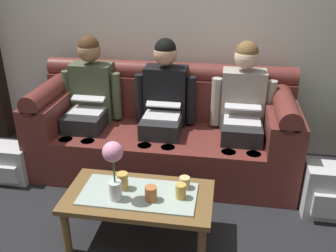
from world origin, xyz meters
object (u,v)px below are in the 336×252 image
at_px(person_right, 243,108).
at_px(cup_near_right, 185,183).
at_px(cup_near_left, 123,181).
at_px(cup_far_center, 151,193).
at_px(flower_vase, 114,163).
at_px(backpack_right, 325,192).
at_px(backpack_left, 12,163).
at_px(person_left, 90,99).
at_px(person_middle, 164,103).
at_px(cup_far_left, 181,191).
at_px(coffee_table, 139,200).
at_px(couch, 164,132).

xyz_separation_m(person_right, cup_near_right, (-0.40, -0.90, -0.23)).
distance_m(cup_near_left, cup_far_center, 0.24).
bearing_deg(flower_vase, cup_near_left, 83.75).
bearing_deg(backpack_right, backpack_left, 178.44).
bearing_deg(person_left, cup_near_left, -59.48).
bearing_deg(cup_near_right, cup_far_center, -138.97).
bearing_deg(person_right, cup_near_left, -129.87).
distance_m(person_middle, cup_far_left, 1.09).
bearing_deg(cup_far_center, coffee_table, 149.46).
height_order(person_left, cup_near_left, person_left).
height_order(cup_near_left, cup_near_right, cup_near_left).
bearing_deg(couch, backpack_left, -161.04).
xyz_separation_m(flower_vase, cup_far_center, (0.23, 0.03, -0.22)).
xyz_separation_m(couch, cup_far_left, (0.29, -1.03, 0.07)).
height_order(couch, cup_far_left, couch).
height_order(cup_near_left, backpack_right, cup_near_left).
bearing_deg(person_right, backpack_right, -38.22).
xyz_separation_m(couch, cup_near_right, (0.30, -0.91, 0.06)).
xyz_separation_m(person_left, cup_near_left, (0.58, -0.98, -0.21)).
relative_size(person_middle, flower_vase, 2.88).
height_order(person_middle, backpack_left, person_middle).
relative_size(coffee_table, cup_far_left, 9.82).
bearing_deg(cup_far_center, cup_near_right, 41.03).
height_order(person_right, backpack_right, person_right).
distance_m(couch, cup_far_center, 1.09).
distance_m(flower_vase, cup_far_left, 0.49).
xyz_separation_m(backpack_left, backpack_right, (2.67, -0.07, 0.04)).
bearing_deg(cup_far_left, backpack_left, 160.12).
bearing_deg(couch, cup_near_left, -96.97).
relative_size(coffee_table, backpack_left, 3.04).
bearing_deg(cup_far_left, person_left, 134.03).
distance_m(person_right, flower_vase, 1.39).
distance_m(person_left, person_middle, 0.70).
relative_size(person_left, coffee_table, 1.20).
height_order(person_middle, coffee_table, person_middle).
xyz_separation_m(couch, cup_far_center, (0.10, -1.08, 0.07)).
bearing_deg(backpack_right, couch, 158.94).
height_order(coffee_table, cup_near_right, cup_near_right).
xyz_separation_m(person_left, backpack_right, (2.06, -0.52, -0.45)).
xyz_separation_m(cup_far_center, backpack_left, (-1.41, 0.63, -0.28)).
bearing_deg(cup_near_right, person_middle, 108.47).
distance_m(cup_near_right, backpack_right, 1.15).
height_order(couch, backpack_left, couch).
distance_m(couch, person_middle, 0.29).
relative_size(couch, backpack_left, 7.04).
bearing_deg(cup_far_left, backpack_right, 25.38).
relative_size(person_middle, backpack_left, 3.66).
height_order(couch, coffee_table, couch).
relative_size(person_middle, backpack_right, 2.90).
bearing_deg(cup_near_left, person_right, 50.13).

